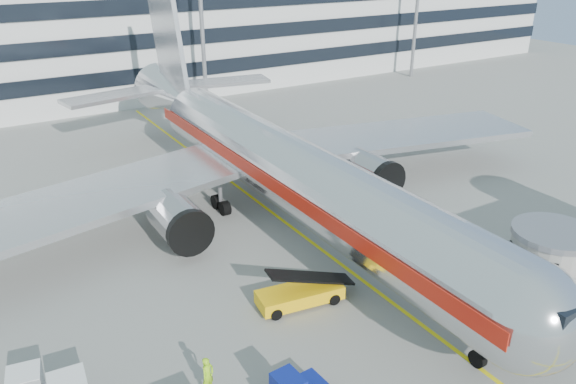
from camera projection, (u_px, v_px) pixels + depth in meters
ground at (371, 287)px, 33.32m from camera, size 180.00×180.00×0.00m
lead_in_line at (284, 222)px, 41.12m from camera, size 0.25×70.00×0.01m
main_jet at (272, 161)px, 40.75m from camera, size 50.95×48.70×16.06m
terminal at (100, 32)px, 75.36m from camera, size 150.00×24.25×15.60m
belt_loader at (300, 293)px, 31.48m from camera, size 5.22×2.44×2.45m
ramp_worker at (208, 376)px, 25.13m from camera, size 0.82×0.72×1.88m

